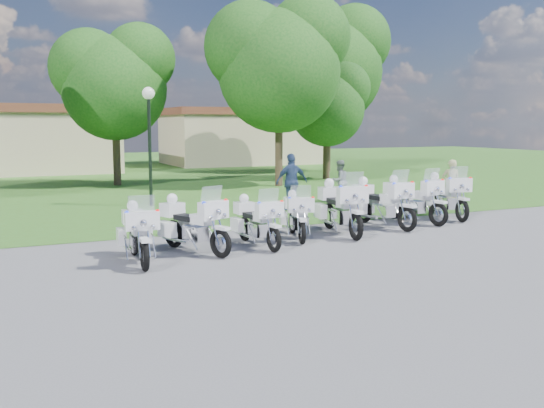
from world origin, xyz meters
name	(u,v)px	position (x,y,z in m)	size (l,w,h in m)	color
ground	(287,251)	(0.00, 0.00, 0.00)	(100.00, 100.00, 0.00)	#5C5C61
grass_lawn	(100,171)	(0.00, 27.00, 0.00)	(100.00, 48.00, 0.01)	#3B641F
motorcycle_0	(138,232)	(-3.42, 0.32, 0.64)	(0.84, 2.27, 1.52)	black
motorcycle_1	(192,223)	(-2.04, 0.82, 0.67)	(1.32, 2.25, 1.59)	black
motorcycle_2	(256,221)	(-0.41, 0.86, 0.61)	(0.78, 2.19, 1.47)	black
motorcycle_3	(296,215)	(0.95, 1.37, 0.61)	(1.12, 2.09, 1.45)	black
motorcycle_4	(340,207)	(2.30, 1.43, 0.73)	(1.09, 2.58, 1.74)	black
motorcycle_5	(381,202)	(3.98, 1.92, 0.71)	(1.04, 2.53, 1.70)	black
motorcycle_6	(412,199)	(5.34, 2.25, 0.70)	(1.06, 2.48, 1.68)	black
motorcycle_7	(446,195)	(6.87, 2.52, 0.70)	(1.16, 2.47, 1.68)	black
lamp_post	(149,117)	(-1.03, 9.00, 3.20)	(0.44, 0.44, 4.25)	black
tree_1	(113,78)	(-0.74, 17.22, 5.12)	(5.80, 4.95, 7.73)	#38281C
tree_2	(278,59)	(6.23, 13.66, 5.96)	(6.75, 5.76, 9.00)	#38281C
tree_3	(326,102)	(10.13, 15.86, 4.13)	(4.68, 3.99, 6.24)	#38281C
tree_4	(328,61)	(13.00, 20.73, 6.83)	(7.73, 6.60, 10.31)	#38281C
building_east	(242,136)	(11.00, 30.00, 2.07)	(11.44, 7.28, 4.10)	#C8B590
bystander_a	(451,184)	(8.35, 3.97, 0.86)	(0.63, 0.41, 1.72)	tan
bystander_b	(339,181)	(5.79, 7.24, 0.79)	(0.77, 0.60, 1.59)	slate
bystander_c	(292,182)	(3.14, 6.00, 0.97)	(1.14, 0.47, 1.95)	navy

